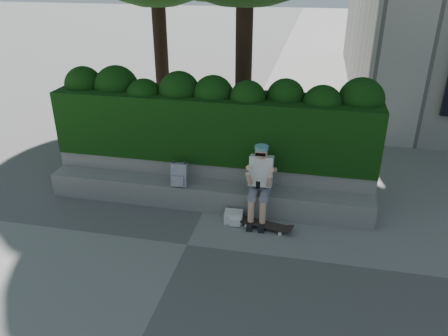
% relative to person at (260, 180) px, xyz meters
% --- Properties ---
extents(ground, '(80.00, 80.00, 0.00)m').
position_rel_person_xyz_m(ground, '(-1.02, -1.07, -0.75)').
color(ground, slate).
rests_on(ground, ground).
extents(bench_ledge, '(6.00, 0.45, 0.45)m').
position_rel_person_xyz_m(bench_ledge, '(-1.02, 0.18, -0.53)').
color(bench_ledge, gray).
rests_on(bench_ledge, ground).
extents(planter_wall, '(6.00, 0.50, 0.75)m').
position_rel_person_xyz_m(planter_wall, '(-1.02, 0.66, -0.38)').
color(planter_wall, gray).
rests_on(planter_wall, ground).
extents(hedge, '(6.00, 1.00, 1.20)m').
position_rel_person_xyz_m(hedge, '(-1.02, 0.88, 0.60)').
color(hedge, black).
rests_on(hedge, planter_wall).
extents(person, '(0.40, 0.76, 1.38)m').
position_rel_person_xyz_m(person, '(0.00, 0.00, 0.00)').
color(person, slate).
rests_on(person, ground).
extents(skateboard, '(0.89, 0.38, 0.09)m').
position_rel_person_xyz_m(skateboard, '(0.15, -0.33, -0.68)').
color(skateboard, black).
rests_on(skateboard, ground).
extents(backpack_plaid, '(0.30, 0.17, 0.42)m').
position_rel_person_xyz_m(backpack_plaid, '(-1.48, 0.08, -0.09)').
color(backpack_plaid, '#A6A7AB').
rests_on(backpack_plaid, bench_ledge).
extents(backpack_ground, '(0.33, 0.25, 0.21)m').
position_rel_person_xyz_m(backpack_ground, '(-0.41, -0.23, -0.65)').
color(backpack_ground, silver).
rests_on(backpack_ground, ground).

